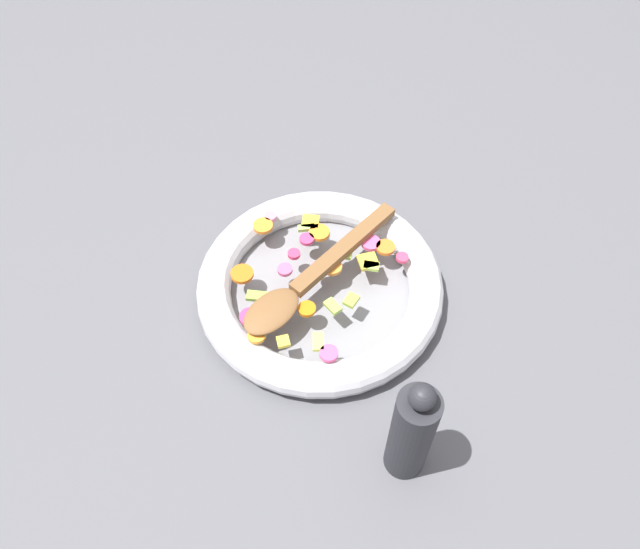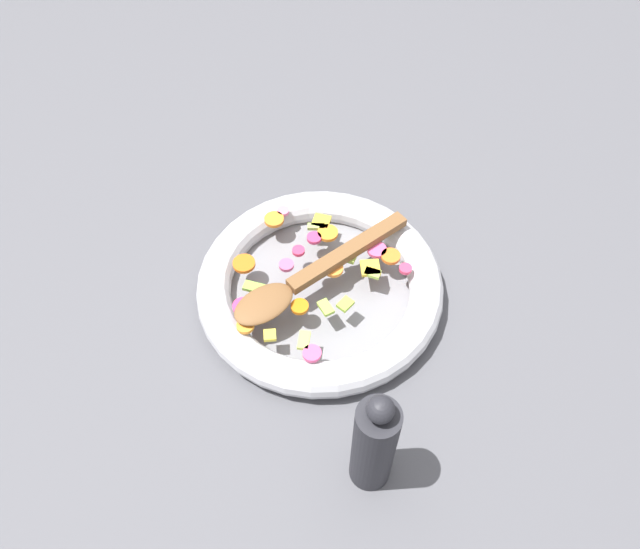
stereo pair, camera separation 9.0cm
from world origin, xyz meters
name	(u,v)px [view 2 (the right image)]	position (x,y,z in m)	size (l,w,h in m)	color
ground_plane	(320,294)	(0.00, 0.00, 0.00)	(4.00, 4.00, 0.00)	#4C4C51
skillet	(320,286)	(0.00, 0.00, 0.02)	(0.36, 0.36, 0.05)	slate
chopped_vegetables	(316,267)	(-0.01, 0.00, 0.05)	(0.28, 0.27, 0.01)	orange
wooden_spoon	(306,278)	(0.01, -0.02, 0.06)	(0.18, 0.28, 0.01)	brown
pepper_mill	(374,444)	(0.27, 0.03, 0.09)	(0.05, 0.05, 0.20)	#232328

